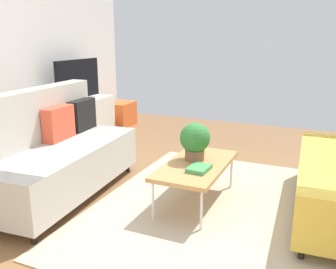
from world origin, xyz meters
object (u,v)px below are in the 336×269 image
Objects in this scene: storage_trunk at (121,114)px; bottle_0 at (69,97)px; tv at (78,81)px; potted_plant at (195,140)px; coffee_table at (196,166)px; vase_1 at (57,100)px; bottle_1 at (73,97)px; tv_console at (80,120)px; bottle_2 at (76,95)px; couch_beige at (55,154)px; vase_0 at (50,102)px; table_book_0 at (199,168)px.

storage_trunk is 2.69× the size of bottle_0.
tv reaches higher than potted_plant.
storage_trunk is at bearing 43.50° from coffee_table.
coffee_table is at bearing -111.34° from vase_1.
bottle_1 is (0.25, -0.09, 0.01)m from vase_1.
potted_plant is 2.67m from bottle_1.
bottle_2 reaches higher than tv_console.
couch_beige is at bearing 105.26° from coffee_table.
vase_0 is 0.41m from bottle_1.
tv is (0.00, -0.02, 0.63)m from tv_console.
couch_beige is 10.14× the size of bottle_0.
bottle_0 is (1.06, 2.41, 0.11)m from potted_plant.
couch_beige is at bearing -140.87° from vase_1.
vase_1 is (-1.53, 0.15, 0.50)m from storage_trunk.
bottle_2 is at bearing 61.41° from coffee_table.
tv_console is at bearing 90.00° from tv.
vase_0 is at bearing 73.14° from potted_plant.
coffee_table is 0.26m from potted_plant.
vase_0 is at bearing -142.08° from couch_beige.
table_book_0 is 1.80× the size of vase_0.
tv_console reaches higher than table_book_0.
vase_0 is 0.69× the size of bottle_0.
vase_0 reaches higher than table_book_0.
bottle_2 is at bearing 62.57° from potted_plant.
tv is at bearing -90.00° from tv_console.
storage_trunk is at bearing -2.68° from bottle_1.
couch_beige reaches higher than vase_0.
vase_1 is 0.36m from bottle_2.
bottle_0 is at bearing 66.23° from potted_plant.
tv_console is 6.32× the size of bottle_2.
potted_plant is 2.29× the size of bottle_1.
tv is at bearing 60.06° from coffee_table.
couch_beige reaches higher than bottle_2.
couch_beige reaches higher than vase_1.
table_book_0 is (-0.26, -0.14, -0.19)m from potted_plant.
vase_0 is at bearing 180.00° from vase_1.
potted_plant is 1.98× the size of bottle_0.
bottle_0 is at bearing -30.13° from vase_1.
tv_console is at bearing 24.60° from bottle_2.
tv_console is (1.82, 1.08, -0.13)m from couch_beige.
bottle_1 reaches higher than tv_console.
bottle_1 is (-0.18, -0.04, 0.40)m from tv_console.
couch_beige is 1.46m from potted_plant.
bottle_2 reaches higher than bottle_1.
vase_1 is 0.27m from bottle_1.
table_book_0 is at bearing -119.10° from bottle_1.
tv_console is 3.04m from table_book_0.
vase_0 is at bearing 167.24° from bottle_1.
coffee_table is 2.76m from vase_1.
bottle_1 is (0.40, -0.09, 0.02)m from vase_0.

